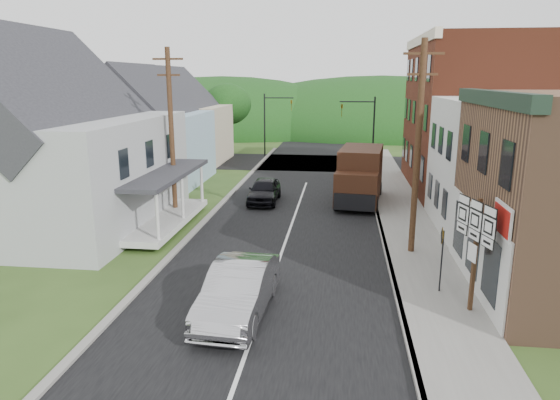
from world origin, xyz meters
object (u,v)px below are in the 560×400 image
(silver_sedan, at_px, (239,290))
(warning_sign, at_px, (442,250))
(delivery_van, at_px, (360,176))
(dark_sedan, at_px, (264,191))
(route_sign_cluster, at_px, (475,239))

(silver_sedan, xyz_separation_m, warning_sign, (6.68, 2.36, 0.82))
(silver_sedan, relative_size, delivery_van, 0.83)
(silver_sedan, bearing_deg, warning_sign, 22.34)
(silver_sedan, bearing_deg, dark_sedan, 98.63)
(silver_sedan, xyz_separation_m, route_sign_cluster, (7.37, 0.96, 1.71))
(warning_sign, bearing_deg, silver_sedan, -155.53)
(dark_sedan, bearing_deg, warning_sign, -57.33)
(dark_sedan, xyz_separation_m, route_sign_cluster, (8.86, -14.00, 1.82))
(delivery_van, bearing_deg, route_sign_cluster, -71.12)
(dark_sedan, distance_m, warning_sign, 15.05)
(delivery_van, height_order, route_sign_cluster, route_sign_cluster)
(silver_sedan, relative_size, route_sign_cluster, 1.38)
(delivery_van, bearing_deg, dark_sedan, -168.11)
(silver_sedan, xyz_separation_m, dark_sedan, (-1.50, 14.96, -0.11))
(silver_sedan, height_order, warning_sign, warning_sign)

